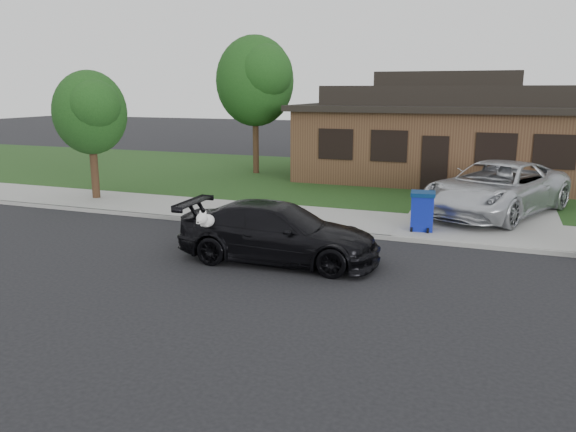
% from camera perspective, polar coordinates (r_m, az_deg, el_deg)
% --- Properties ---
extents(ground, '(120.00, 120.00, 0.00)m').
position_cam_1_polar(ground, '(13.64, -8.14, -4.58)').
color(ground, black).
rests_on(ground, ground).
extents(sidewalk, '(60.00, 3.00, 0.12)m').
position_cam_1_polar(sidewalk, '(18.00, -0.49, 0.00)').
color(sidewalk, gray).
rests_on(sidewalk, ground).
extents(curb, '(60.00, 0.12, 0.12)m').
position_cam_1_polar(curb, '(16.65, -2.35, -1.06)').
color(curb, gray).
rests_on(curb, ground).
extents(lawn, '(60.00, 13.00, 0.13)m').
position_cam_1_polar(lawn, '(25.50, 6.05, 3.72)').
color(lawn, '#193814').
rests_on(lawn, ground).
extents(driveway, '(4.50, 13.00, 0.14)m').
position_cam_1_polar(driveway, '(21.74, 19.44, 1.51)').
color(driveway, gray).
rests_on(driveway, ground).
extents(sedan, '(4.91, 2.34, 1.40)m').
position_cam_1_polar(sedan, '(13.36, -0.99, -1.68)').
color(sedan, black).
rests_on(sedan, ground).
extents(minivan, '(4.98, 6.60, 1.67)m').
position_cam_1_polar(minivan, '(18.98, 20.41, 2.67)').
color(minivan, silver).
rests_on(minivan, driveway).
extents(recycling_bin, '(0.74, 0.76, 1.11)m').
position_cam_1_polar(recycling_bin, '(16.25, 13.47, 0.49)').
color(recycling_bin, '#0D1C95').
rests_on(recycling_bin, sidewalk).
extents(house, '(12.60, 8.60, 4.65)m').
position_cam_1_polar(house, '(26.54, 15.75, 8.18)').
color(house, '#422B1C').
rests_on(house, ground).
extents(tree_0, '(3.78, 3.60, 6.34)m').
position_cam_1_polar(tree_0, '(26.50, -3.15, 13.70)').
color(tree_0, '#332114').
rests_on(tree_0, ground).
extents(tree_2, '(2.73, 2.60, 4.59)m').
position_cam_1_polar(tree_2, '(21.47, -19.38, 10.00)').
color(tree_2, '#332114').
rests_on(tree_2, ground).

